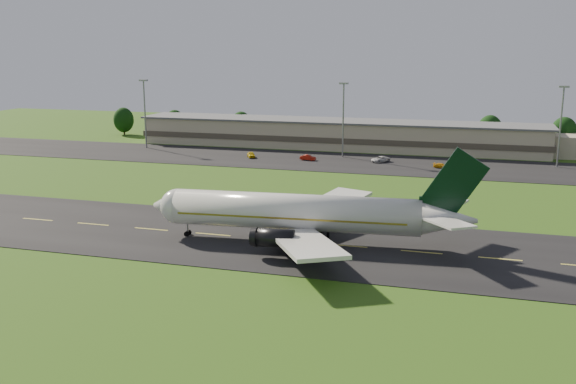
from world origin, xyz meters
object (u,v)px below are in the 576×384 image
(service_vehicle_d, at_px, (442,166))
(terminal, at_px, (358,135))
(light_mast_west, at_px, (145,105))
(service_vehicle_c, at_px, (380,159))
(service_vehicle_a, at_px, (251,155))
(light_mast_centre, at_px, (343,111))
(light_mast_east, at_px, (561,117))
(service_vehicle_b, at_px, (308,158))
(airliner, at_px, (301,213))

(service_vehicle_d, bearing_deg, terminal, 61.64)
(light_mast_west, height_order, service_vehicle_c, light_mast_west)
(service_vehicle_a, bearing_deg, terminal, 15.44)
(light_mast_centre, distance_m, light_mast_east, 55.00)
(light_mast_east, xyz_separation_m, service_vehicle_a, (-78.77, -8.14, -11.89))
(light_mast_west, distance_m, service_vehicle_a, 38.99)
(light_mast_east, xyz_separation_m, service_vehicle_b, (-62.75, -8.05, -11.93))
(light_mast_west, bearing_deg, service_vehicle_a, -12.66)
(service_vehicle_c, bearing_deg, service_vehicle_b, -130.90)
(service_vehicle_c, bearing_deg, light_mast_east, 48.05)
(terminal, height_order, light_mast_west, light_mast_west)
(service_vehicle_b, bearing_deg, terminal, -14.30)
(terminal, relative_size, service_vehicle_a, 32.81)
(light_mast_east, height_order, service_vehicle_a, light_mast_east)
(terminal, distance_m, light_mast_centre, 18.45)
(service_vehicle_c, bearing_deg, service_vehicle_d, 24.75)
(terminal, distance_m, service_vehicle_d, 36.90)
(service_vehicle_b, relative_size, service_vehicle_d, 1.05)
(service_vehicle_b, height_order, service_vehicle_c, service_vehicle_c)
(service_vehicle_a, xyz_separation_m, service_vehicle_d, (50.93, -1.90, -0.16))
(airliner, bearing_deg, service_vehicle_a, 109.97)
(airliner, distance_m, terminal, 96.46)
(service_vehicle_c, bearing_deg, terminal, 155.50)
(airliner, xyz_separation_m, service_vehicle_c, (1.62, 74.55, -3.82))
(airliner, relative_size, service_vehicle_d, 12.59)
(light_mast_east, bearing_deg, service_vehicle_a, -174.10)
(service_vehicle_c, relative_size, service_vehicle_d, 1.32)
(light_mast_east, relative_size, service_vehicle_a, 4.60)
(light_mast_east, bearing_deg, service_vehicle_b, -172.69)
(service_vehicle_c, bearing_deg, airliner, -50.19)
(airliner, xyz_separation_m, terminal, (-8.18, 96.11, -0.67))
(light_mast_east, distance_m, service_vehicle_c, 45.70)
(light_mast_centre, height_order, service_vehicle_c, light_mast_centre)
(airliner, xyz_separation_m, service_vehicle_a, (-33.36, 71.79, -3.81))
(airliner, height_order, terminal, airliner)
(light_mast_west, xyz_separation_m, service_vehicle_b, (52.25, -8.05, -11.93))
(airliner, xyz_separation_m, service_vehicle_d, (17.57, 69.89, -3.97))
(airliner, xyz_separation_m, light_mast_east, (45.42, 79.93, 8.08))
(light_mast_centre, bearing_deg, light_mast_west, 180.00)
(terminal, xyz_separation_m, service_vehicle_b, (-9.16, -24.24, -3.19))
(airliner, relative_size, service_vehicle_b, 12.00)
(airliner, distance_m, light_mast_centre, 80.90)
(light_mast_west, bearing_deg, airliner, -48.96)
(terminal, height_order, service_vehicle_a, terminal)
(terminal, bearing_deg, service_vehicle_a, -135.99)
(light_mast_centre, bearing_deg, terminal, 85.05)
(light_mast_centre, relative_size, service_vehicle_c, 3.80)
(terminal, bearing_deg, light_mast_west, -165.24)
(light_mast_east, relative_size, service_vehicle_c, 3.80)
(service_vehicle_a, bearing_deg, service_vehicle_c, -24.05)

